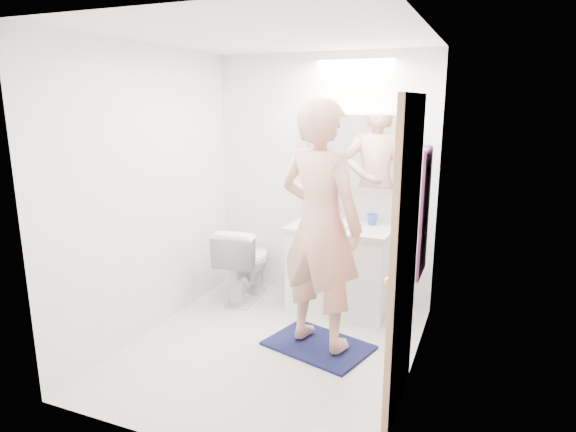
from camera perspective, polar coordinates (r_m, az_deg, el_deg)
The scene contains 22 objects.
floor at distance 4.13m, azimuth -2.04°, elevation -15.02°, with size 2.50×2.50×0.00m, color silver.
ceiling at distance 3.66m, azimuth -2.37°, elevation 20.20°, with size 2.50×2.50×0.00m, color white.
wall_back at distance 4.86m, azimuth 4.00°, elevation 4.28°, with size 2.50×2.50×0.00m, color white.
wall_front at distance 2.67m, azimuth -13.53°, elevation -3.62°, with size 2.50×2.50×0.00m, color white.
wall_left at distance 4.29m, azimuth -15.69°, elevation 2.60°, with size 2.50×2.50×0.00m, color white.
wall_right at distance 3.41m, azimuth 14.82°, elevation -0.00°, with size 2.50×2.50×0.00m, color white.
vanity_cabinet at distance 4.71m, azimuth 6.01°, elevation -6.22°, with size 0.90×0.55×0.78m, color white.
countertop at distance 4.59m, azimuth 6.13°, elevation -1.40°, with size 0.95×0.58×0.04m, color silver.
sink_basin at distance 4.61m, azimuth 6.25°, elevation -0.89°, with size 0.36×0.36×0.03m, color silver.
faucet at distance 4.77m, azimuth 6.92°, elevation 0.39°, with size 0.02×0.02×0.16m, color silver.
medicine_cabinet at distance 4.66m, azimuth 7.29°, elevation 7.55°, with size 0.88×0.14×0.70m, color white.
mirror_panel at distance 4.59m, azimuth 7.03°, elevation 7.46°, with size 0.84×0.01×0.66m, color silver.
toilet at distance 4.95m, azimuth -5.01°, elevation -5.37°, with size 0.42×0.74×0.76m, color white.
bath_rug at distance 4.15m, azimuth 3.54°, elevation -14.73°, with size 0.80×0.55×0.02m, color #151744.
person at distance 3.78m, azimuth 3.75°, elevation -1.09°, with size 0.71×0.47×1.95m, color tan.
door at distance 3.13m, azimuth 13.34°, elevation -4.89°, with size 0.04×0.80×2.00m, color tan.
door_knob at distance 2.88m, azimuth 11.49°, elevation -7.51°, with size 0.06×0.06×0.06m, color gold.
towel at distance 3.97m, azimuth 15.55°, elevation 0.31°, with size 0.02×0.42×1.00m, color black.
towel_hook at distance 3.89m, azimuth 15.84°, elevation 7.81°, with size 0.02×0.02×0.07m, color silver.
soap_bottle_a at distance 4.80m, azimuth 2.68°, elevation 1.03°, with size 0.09×0.09×0.24m, color beige.
soap_bottle_b at distance 4.80m, azimuth 4.27°, elevation 0.63°, with size 0.08×0.08×0.18m, color #5E82CB.
toothbrush_cup at distance 4.66m, azimuth 9.73°, elevation -0.40°, with size 0.11×0.11×0.10m, color #404AC0.
Camera 1 is at (1.53, -3.30, 1.96)m, focal length 30.68 mm.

